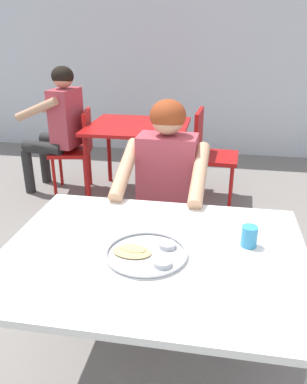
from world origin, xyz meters
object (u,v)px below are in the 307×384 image
at_px(thali_tray, 147,253).
at_px(diner_foreground, 164,187).
at_px(table_foreground, 153,264).
at_px(table_background_red, 138,134).
at_px(chair_foreground, 170,207).
at_px(chair_red_left, 78,146).
at_px(patron_background, 58,120).
at_px(drinking_cup, 249,236).
at_px(chair_red_right, 209,149).

height_order(thali_tray, diner_foreground, diner_foreground).
relative_size(thali_tray, diner_foreground, 0.28).
xyz_separation_m(table_foreground, table_background_red, (-0.52, 2.12, -0.02)).
distance_m(chair_foreground, chair_red_left, 1.64).
bearing_deg(chair_foreground, chair_red_left, 131.40).
distance_m(chair_foreground, patron_background, 1.75).
height_order(chair_red_left, patron_background, patron_background).
bearing_deg(thali_tray, table_background_red, 102.97).
distance_m(table_foreground, chair_foreground, 0.95).
height_order(drinking_cup, chair_foreground, chair_foreground).
bearing_deg(chair_red_right, chair_red_left, -178.92).
bearing_deg(drinking_cup, diner_foreground, 126.10).
bearing_deg(diner_foreground, table_foreground, -85.20).
bearing_deg(thali_tray, table_foreground, 64.55).
relative_size(drinking_cup, chair_foreground, 0.11).
height_order(thali_tray, drinking_cup, drinking_cup).
relative_size(thali_tray, drinking_cup, 3.72).
distance_m(diner_foreground, chair_red_right, 1.50).
bearing_deg(drinking_cup, table_background_red, 114.01).
bearing_deg(patron_background, chair_red_right, 2.00).
xyz_separation_m(chair_foreground, table_background_red, (-0.46, 1.19, 0.16)).
xyz_separation_m(chair_red_left, patron_background, (-0.17, -0.03, 0.25)).
bearing_deg(chair_foreground, thali_tray, -87.91).
bearing_deg(chair_foreground, chair_red_right, 80.92).
distance_m(chair_foreground, table_background_red, 1.29).
distance_m(drinking_cup, chair_red_right, 2.11).
relative_size(thali_tray, chair_foreground, 0.40).
height_order(diner_foreground, table_background_red, diner_foreground).
bearing_deg(chair_red_right, patron_background, -178.00).
height_order(table_foreground, patron_background, patron_background).
distance_m(thali_tray, chair_red_left, 2.48).
bearing_deg(patron_background, table_foreground, -58.57).
height_order(drinking_cup, chair_red_left, chair_red_left).
distance_m(table_foreground, diner_foreground, 0.72).
bearing_deg(table_background_red, chair_red_right, 5.42).
height_order(chair_foreground, chair_red_left, chair_foreground).
distance_m(table_background_red, chair_red_right, 0.68).
bearing_deg(diner_foreground, patron_background, 131.16).
bearing_deg(table_foreground, patron_background, 121.43).
bearing_deg(chair_red_left, table_background_red, -3.57).
xyz_separation_m(thali_tray, table_background_red, (-0.50, 2.16, -0.09)).
bearing_deg(thali_tray, patron_background, 120.59).
bearing_deg(patron_background, thali_tray, -59.41).
distance_m(drinking_cup, table_background_red, 2.21).
height_order(table_background_red, chair_red_right, chair_red_right).
relative_size(chair_foreground, chair_red_right, 0.96).
distance_m(drinking_cup, diner_foreground, 0.75).
bearing_deg(chair_red_left, chair_foreground, -48.60).
relative_size(drinking_cup, diner_foreground, 0.07).
xyz_separation_m(table_foreground, chair_red_left, (-1.14, 2.16, -0.18)).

